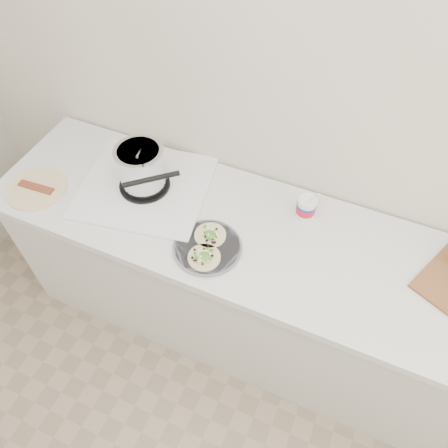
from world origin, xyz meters
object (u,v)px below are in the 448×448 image
at_px(taco_plate, 207,246).
at_px(tub, 307,206).
at_px(stove, 143,174).
at_px(bacon_plate, 37,189).

height_order(taco_plate, tub, tub).
xyz_separation_m(stove, bacon_plate, (-0.45, -0.21, -0.08)).
bearing_deg(tub, bacon_plate, -163.55).
relative_size(taco_plate, tub, 1.48).
xyz_separation_m(taco_plate, tub, (0.31, 0.33, 0.05)).
relative_size(stove, bacon_plate, 2.40).
bearing_deg(bacon_plate, taco_plate, 0.95).
xyz_separation_m(stove, taco_plate, (0.40, -0.19, -0.07)).
distance_m(taco_plate, tub, 0.46).
bearing_deg(bacon_plate, stove, 25.02).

